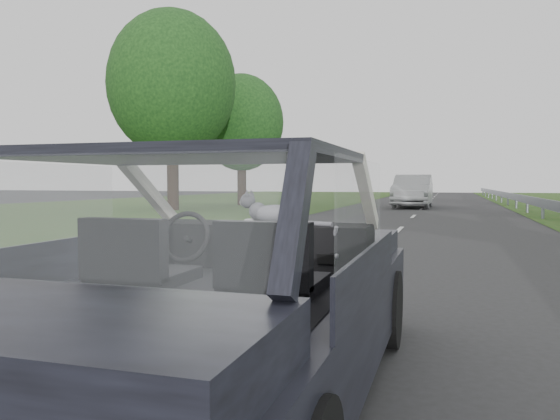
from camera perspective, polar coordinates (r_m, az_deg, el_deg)
The scene contains 10 objects.
ground at distance 3.46m, azimuth -6.13°, elevation -18.89°, with size 140.00×140.00×0.00m, color #2A2A2A.
subject_car at distance 3.26m, azimuth -6.20°, elevation -6.97°, with size 1.80×4.00×1.45m, color black.
dashboard at distance 3.82m, azimuth -2.46°, elevation -3.62°, with size 1.58×0.45×0.30m, color black.
driver_seat at distance 3.17m, azimuth -14.99°, elevation -4.51°, with size 0.50×0.72×0.42m, color black.
passenger_seat at distance 2.83m, azimuth -1.09°, elevation -5.30°, with size 0.50×0.72×0.42m, color black.
steering_wheel at distance 3.70m, azimuth -9.86°, elevation -2.78°, with size 0.36×0.36×0.04m, color black.
cat at distance 3.70m, azimuth -0.36°, elevation -0.33°, with size 0.51×0.16×0.23m, color slate.
other_car at distance 28.67m, azimuth 13.70°, elevation 1.93°, with size 2.02×5.11×1.68m, color silver.
tree_5 at distance 26.02m, azimuth -11.19°, elevation 9.87°, with size 5.90×5.90×8.93m, color black, non-canonical shape.
tree_6 at distance 31.00m, azimuth -4.03°, elevation 7.13°, with size 4.72×4.72×7.15m, color black, non-canonical shape.
Camera 1 is at (1.28, -2.95, 1.28)m, focal length 35.00 mm.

